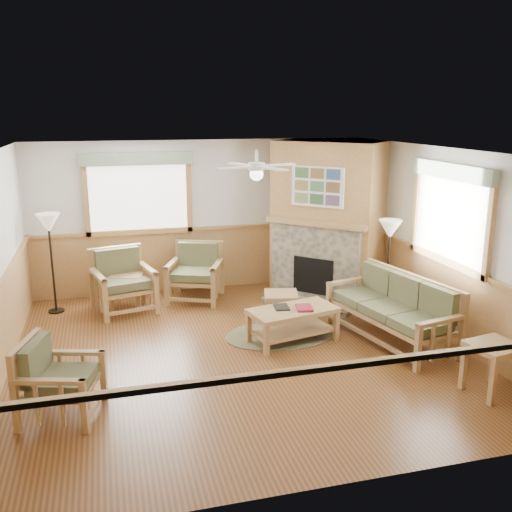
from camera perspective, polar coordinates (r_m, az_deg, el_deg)
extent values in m
cube|color=brown|center=(7.90, -1.51, -9.56)|extent=(6.00, 6.00, 0.01)
cube|color=white|center=(7.24, -1.65, 10.40)|extent=(6.00, 6.00, 0.01)
cube|color=silver|center=(10.33, -5.46, 4.01)|extent=(6.00, 0.02, 2.70)
cube|color=silver|center=(4.74, 7.00, -8.80)|extent=(6.00, 0.02, 2.70)
cube|color=silver|center=(8.64, 18.17, 1.28)|extent=(0.02, 6.00, 2.70)
cylinder|color=brown|center=(8.44, 2.49, -7.88)|extent=(2.11, 2.11, 0.01)
cube|color=maroon|center=(8.06, 4.86, -5.08)|extent=(0.27, 0.34, 0.03)
cube|color=black|center=(8.08, 2.56, -5.04)|extent=(0.23, 0.29, 0.02)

